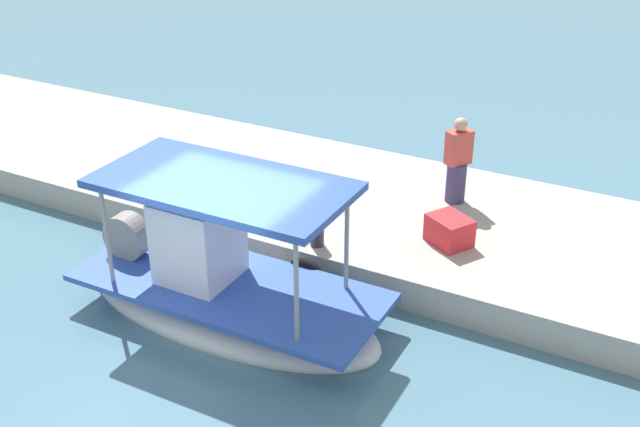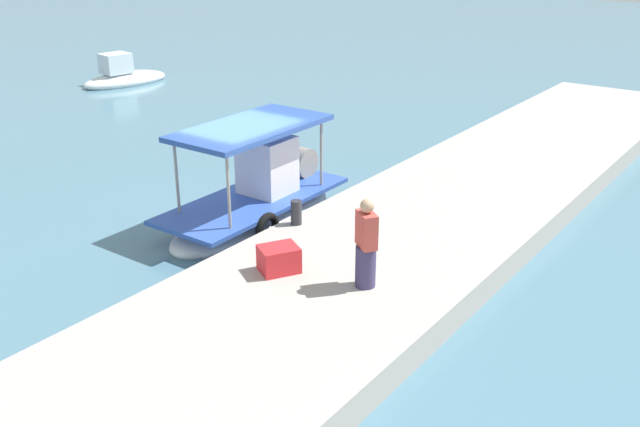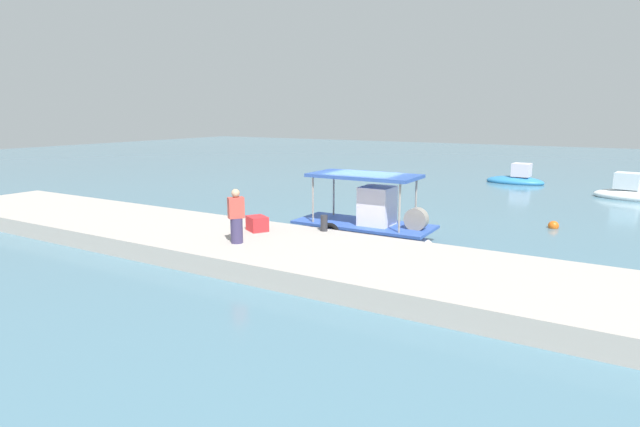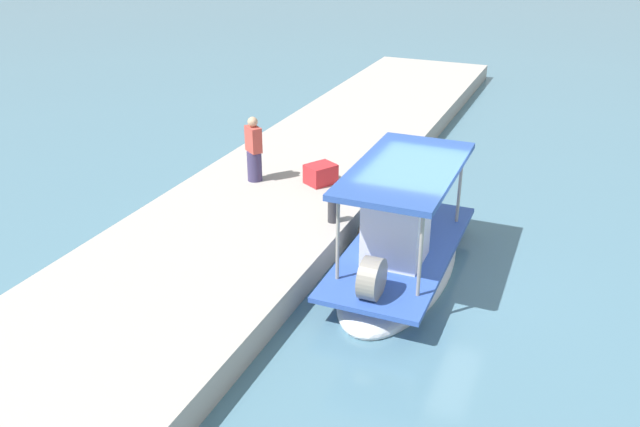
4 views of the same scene
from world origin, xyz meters
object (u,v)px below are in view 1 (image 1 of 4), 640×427
fisherman_near_bollard (457,164)px  cargo_crate (449,230)px  mooring_bollard (317,231)px  main_fishing_boat (224,290)px

fisherman_near_bollard → cargo_crate: 1.78m
fisherman_near_bollard → cargo_crate: (-0.47, 1.64, -0.52)m
fisherman_near_bollard → mooring_bollard: (1.51, 2.78, -0.49)m
mooring_bollard → fisherman_near_bollard: bearing=-118.5°
fisherman_near_bollard → cargo_crate: bearing=106.1°
fisherman_near_bollard → mooring_bollard: size_ratio=3.08×
cargo_crate → mooring_bollard: bearing=29.9°
fisherman_near_bollard → mooring_bollard: bearing=61.5°
main_fishing_boat → fisherman_near_bollard: bearing=-116.1°
mooring_bollard → cargo_crate: bearing=-150.1°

